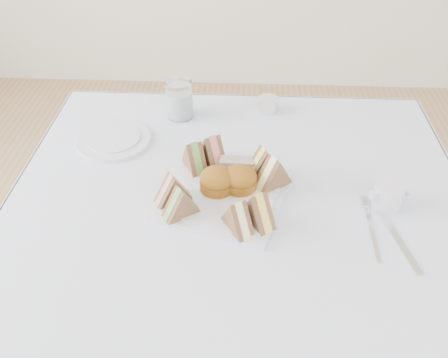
{
  "coord_description": "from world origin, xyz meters",
  "views": [
    {
      "loc": [
        0.01,
        -0.73,
        1.44
      ],
      "look_at": [
        -0.03,
        0.06,
        0.8
      ],
      "focal_mm": 38.0,
      "sensor_mm": 36.0,
      "label": 1
    }
  ],
  "objects_px": {
    "serving_plate": "(224,194)",
    "water_glass": "(179,99)",
    "table": "(235,319)",
    "creamer_jug": "(388,195)"
  },
  "relations": [
    {
      "from": "serving_plate",
      "to": "water_glass",
      "type": "distance_m",
      "value": 0.36
    },
    {
      "from": "serving_plate",
      "to": "water_glass",
      "type": "bearing_deg",
      "value": 128.94
    },
    {
      "from": "serving_plate",
      "to": "water_glass",
      "type": "relative_size",
      "value": 2.43
    },
    {
      "from": "table",
      "to": "water_glass",
      "type": "xyz_separation_m",
      "value": [
        -0.17,
        0.39,
        0.43
      ]
    },
    {
      "from": "water_glass",
      "to": "creamer_jug",
      "type": "bearing_deg",
      "value": -34.99
    },
    {
      "from": "table",
      "to": "water_glass",
      "type": "height_order",
      "value": "water_glass"
    },
    {
      "from": "table",
      "to": "water_glass",
      "type": "relative_size",
      "value": 8.6
    },
    {
      "from": "serving_plate",
      "to": "creamer_jug",
      "type": "distance_m",
      "value": 0.35
    },
    {
      "from": "serving_plate",
      "to": "table",
      "type": "bearing_deg",
      "value": -44.52
    },
    {
      "from": "water_glass",
      "to": "creamer_jug",
      "type": "relative_size",
      "value": 1.66
    }
  ]
}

